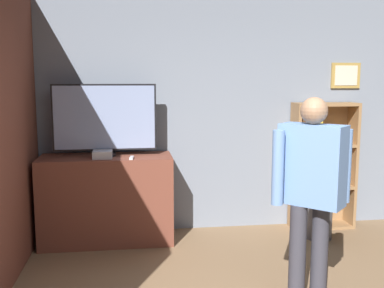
{
  "coord_description": "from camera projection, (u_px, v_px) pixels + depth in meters",
  "views": [
    {
      "loc": [
        -0.97,
        -2.25,
        1.78
      ],
      "look_at": [
        -0.44,
        1.69,
        1.2
      ],
      "focal_mm": 42.0,
      "sensor_mm": 36.0,
      "label": 1
    }
  ],
  "objects": [
    {
      "name": "television",
      "position": [
        105.0,
        119.0,
        4.79
      ],
      "size": [
        1.1,
        0.22,
        0.77
      ],
      "color": "black",
      "rests_on": "tv_ledge"
    },
    {
      "name": "waste_bin",
      "position": [
        319.0,
        220.0,
        5.02
      ],
      "size": [
        0.29,
        0.29,
        0.41
      ],
      "color": "#4C4C51",
      "rests_on": "ground_plane"
    },
    {
      "name": "bookshelf",
      "position": [
        317.0,
        167.0,
        5.33
      ],
      "size": [
        0.75,
        0.28,
        1.5
      ],
      "color": "#997047",
      "rests_on": "ground_plane"
    },
    {
      "name": "wall_back",
      "position": [
        216.0,
        115.0,
        5.26
      ],
      "size": [
        6.03,
        0.09,
        2.7
      ],
      "color": "gray",
      "rests_on": "ground_plane"
    },
    {
      "name": "remote_loose",
      "position": [
        132.0,
        158.0,
        4.67
      ],
      "size": [
        0.05,
        0.14,
        0.02
      ],
      "color": "white",
      "rests_on": "tv_ledge"
    },
    {
      "name": "tv_ledge",
      "position": [
        107.0,
        199.0,
        4.89
      ],
      "size": [
        1.41,
        0.56,
        0.95
      ],
      "color": "brown",
      "rests_on": "ground_plane"
    },
    {
      "name": "person",
      "position": [
        311.0,
        184.0,
        3.42
      ],
      "size": [
        0.62,
        0.49,
        1.64
      ],
      "rotation": [
        0.0,
        0.0,
        -0.77
      ],
      "color": "#383842",
      "rests_on": "ground_plane"
    },
    {
      "name": "game_console",
      "position": [
        103.0,
        154.0,
        4.71
      ],
      "size": [
        0.2,
        0.21,
        0.08
      ],
      "color": "silver",
      "rests_on": "tv_ledge"
    }
  ]
}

